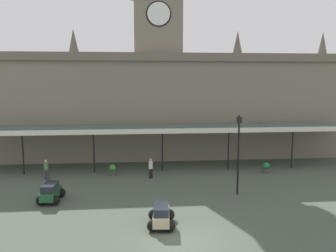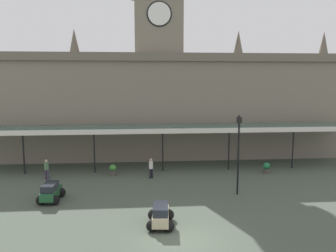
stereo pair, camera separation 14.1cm
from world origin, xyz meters
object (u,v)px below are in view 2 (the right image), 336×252
object	(u,v)px
pedestrian_beside_cars	(47,169)
victorian_lamppost	(239,146)
pedestrian_near_entrance	(151,168)
planter_near_kerb	(113,170)
car_green_estate	(51,193)
car_beige_estate	(161,216)
planter_by_canopy	(267,168)

from	to	relation	value
pedestrian_beside_cars	victorian_lamppost	size ratio (longest dim) A/B	0.29
pedestrian_near_entrance	victorian_lamppost	distance (m)	7.98
pedestrian_near_entrance	planter_near_kerb	size ratio (longest dim) A/B	1.74
car_green_estate	pedestrian_beside_cars	distance (m)	5.45
planter_near_kerb	victorian_lamppost	bearing A→B (deg)	-31.52
car_beige_estate	pedestrian_near_entrance	xyz separation A→B (m)	(-0.20, 9.47, 0.34)
pedestrian_beside_cars	pedestrian_near_entrance	size ratio (longest dim) A/B	1.00
car_beige_estate	victorian_lamppost	size ratio (longest dim) A/B	0.41
pedestrian_near_entrance	planter_by_canopy	xyz separation A→B (m)	(10.14, 0.65, -0.42)
pedestrian_beside_cars	pedestrian_near_entrance	bearing A→B (deg)	-2.29
pedestrian_near_entrance	victorian_lamppost	xyz separation A→B (m)	(6.01, -4.57, 2.58)
car_green_estate	victorian_lamppost	bearing A→B (deg)	1.25
pedestrian_beside_cars	planter_near_kerb	xyz separation A→B (m)	(5.32, 0.74, -0.42)
car_green_estate	pedestrian_beside_cars	size ratio (longest dim) A/B	1.37
car_green_estate	pedestrian_near_entrance	size ratio (longest dim) A/B	1.37
car_green_estate	victorian_lamppost	distance (m)	13.26
victorian_lamppost	planter_near_kerb	xyz separation A→B (m)	(-9.22, 5.66, -3.00)
victorian_lamppost	planter_by_canopy	size ratio (longest dim) A/B	5.94
planter_near_kerb	planter_by_canopy	world-z (taller)	same
pedestrian_beside_cars	car_green_estate	bearing A→B (deg)	-72.73
victorian_lamppost	planter_by_canopy	bearing A→B (deg)	51.64
victorian_lamppost	pedestrian_beside_cars	bearing A→B (deg)	161.33
car_beige_estate	pedestrian_beside_cars	world-z (taller)	pedestrian_beside_cars
car_beige_estate	victorian_lamppost	world-z (taller)	victorian_lamppost
car_beige_estate	planter_by_canopy	distance (m)	14.19
pedestrian_near_entrance	planter_by_canopy	size ratio (longest dim) A/B	1.74
car_green_estate	victorian_lamppost	world-z (taller)	victorian_lamppost
pedestrian_near_entrance	planter_near_kerb	xyz separation A→B (m)	(-3.22, 1.08, -0.42)
car_beige_estate	planter_by_canopy	world-z (taller)	car_beige_estate
car_beige_estate	victorian_lamppost	xyz separation A→B (m)	(5.81, 4.89, 2.92)
pedestrian_near_entrance	victorian_lamppost	bearing A→B (deg)	-37.28
car_green_estate	victorian_lamppost	size ratio (longest dim) A/B	0.40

